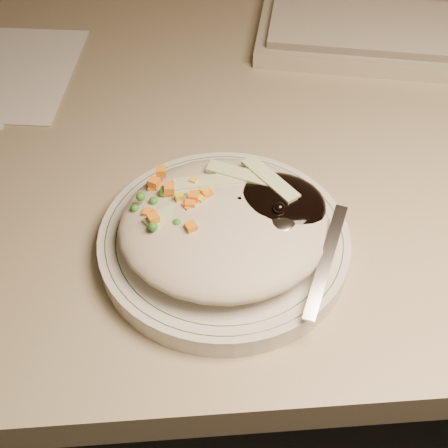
{
  "coord_description": "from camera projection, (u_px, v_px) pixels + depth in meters",
  "views": [
    {
      "loc": [
        -0.08,
        0.81,
        1.2
      ],
      "look_at": [
        -0.05,
        1.2,
        0.78
      ],
      "focal_mm": 50.0,
      "sensor_mm": 36.0,
      "label": 1
    }
  ],
  "objects": [
    {
      "name": "meal",
      "position": [
        229.0,
        220.0,
        0.56
      ],
      "size": [
        0.21,
        0.19,
        0.05
      ],
      "color": "#BFB49B",
      "rests_on": "plate"
    },
    {
      "name": "desk",
      "position": [
        249.0,
        240.0,
        0.87
      ],
      "size": [
        1.4,
        0.7,
        0.74
      ],
      "color": "gray",
      "rests_on": "ground"
    },
    {
      "name": "plate_rim",
      "position": [
        224.0,
        236.0,
        0.58
      ],
      "size": [
        0.22,
        0.22,
        0.0
      ],
      "color": "#144723",
      "rests_on": "plate"
    },
    {
      "name": "plate",
      "position": [
        224.0,
        243.0,
        0.59
      ],
      "size": [
        0.24,
        0.24,
        0.02
      ],
      "primitive_type": "cylinder",
      "color": "silver",
      "rests_on": "desk"
    },
    {
      "name": "keyboard",
      "position": [
        432.0,
        38.0,
        0.83
      ],
      "size": [
        0.48,
        0.26,
        0.03
      ],
      "rotation": [
        0.0,
        0.0,
        -0.22
      ],
      "color": "#ABA28C",
      "rests_on": "desk"
    }
  ]
}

